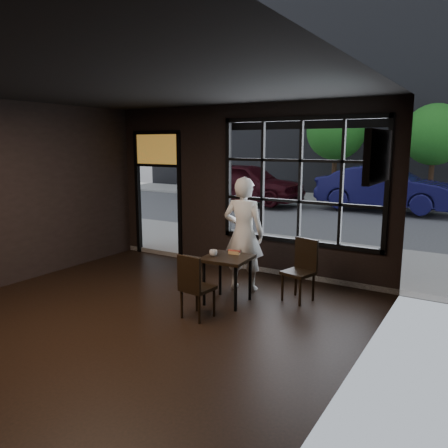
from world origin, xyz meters
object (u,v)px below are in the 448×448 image
Objects in this scene: man at (244,234)px; navy_car at (385,188)px; cafe_table at (227,280)px; chair_near at (198,286)px.

navy_car is at bearing -101.02° from man.
cafe_table is 10.89m from navy_car.
cafe_table is 0.93m from man.
navy_car is at bearing -85.10° from chair_near.
cafe_table is 0.74m from chair_near.
man is 10.17m from navy_car.
chair_near is 11.61m from navy_car.
navy_car is (0.08, 10.87, 0.52)m from cafe_table.
chair_near is at bearing 82.31° from man.
navy_car is at bearing 84.87° from cafe_table.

